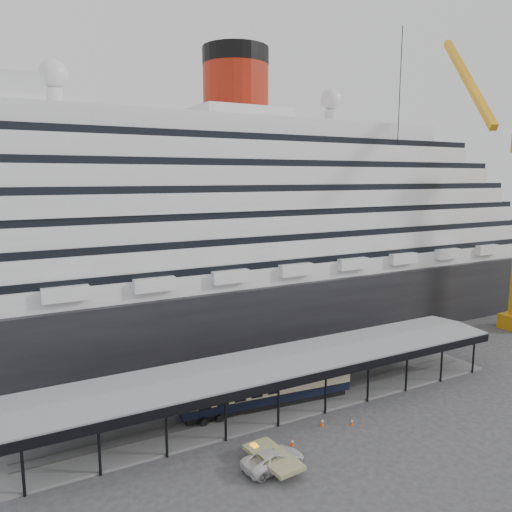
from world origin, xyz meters
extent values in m
plane|color=#323234|center=(0.00, 0.00, 0.00)|extent=(200.00, 200.00, 0.00)
cube|color=black|center=(0.00, 32.00, 5.00)|extent=(130.00, 30.00, 10.00)
cylinder|color=maroon|center=(8.00, 32.00, 37.40)|extent=(10.00, 10.00, 9.00)
cylinder|color=black|center=(8.00, 32.00, 42.65)|extent=(10.10, 10.10, 2.50)
sphere|color=silver|center=(-18.00, 32.00, 37.70)|extent=(3.60, 3.60, 3.60)
sphere|color=silver|center=(26.00, 32.00, 37.70)|extent=(3.60, 3.60, 3.60)
cube|color=slate|center=(0.00, 5.00, 0.12)|extent=(56.00, 8.00, 0.24)
cube|color=slate|center=(0.00, 4.28, 0.28)|extent=(54.00, 0.08, 0.10)
cube|color=slate|center=(0.00, 5.72, 0.28)|extent=(54.00, 0.08, 0.10)
cube|color=black|center=(0.00, 0.50, 4.45)|extent=(56.00, 0.18, 0.90)
cube|color=black|center=(0.00, 9.50, 4.45)|extent=(56.00, 0.18, 0.90)
cube|color=slate|center=(0.00, 5.00, 5.18)|extent=(56.00, 9.00, 0.24)
cube|color=orange|center=(39.13, 15.12, 39.20)|extent=(11.42, 18.78, 16.80)
cylinder|color=black|center=(30.26, 20.24, 23.60)|extent=(0.12, 0.12, 47.21)
imported|color=silver|center=(-6.99, -5.05, 0.78)|extent=(5.87, 3.12, 1.57)
cube|color=black|center=(-1.81, 5.00, 0.55)|extent=(18.62, 3.86, 0.62)
cube|color=black|center=(-1.81, 5.00, 1.34)|extent=(19.53, 4.29, 0.97)
cube|color=beige|center=(-1.81, 5.00, 2.40)|extent=(19.53, 4.33, 1.15)
cube|color=black|center=(-1.81, 5.00, 3.15)|extent=(19.53, 4.29, 0.35)
cube|color=#E74E0C|center=(1.06, -1.09, 0.02)|extent=(0.51, 0.51, 0.03)
cone|color=#E74E0C|center=(1.06, -1.09, 0.40)|extent=(0.43, 0.43, 0.76)
cylinder|color=white|center=(1.06, -1.09, 0.47)|extent=(0.24, 0.24, 0.15)
cube|color=#F03D0D|center=(-3.61, -2.82, 0.01)|extent=(0.38, 0.38, 0.03)
cone|color=#F03D0D|center=(-3.61, -2.82, 0.35)|extent=(0.32, 0.32, 0.66)
cylinder|color=white|center=(-3.61, -2.82, 0.41)|extent=(0.21, 0.21, 0.13)
cube|color=#E34C0C|center=(3.78, -2.42, 0.01)|extent=(0.41, 0.41, 0.03)
cone|color=#E34C0C|center=(3.78, -2.42, 0.34)|extent=(0.34, 0.34, 0.65)
cylinder|color=white|center=(3.78, -2.42, 0.41)|extent=(0.21, 0.21, 0.13)
camera|label=1|loc=(-27.13, -38.91, 24.66)|focal=35.00mm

